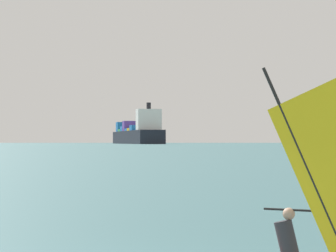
{
  "coord_description": "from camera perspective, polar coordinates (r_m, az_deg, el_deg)",
  "views": [
    {
      "loc": [
        1.39,
        -11.26,
        2.5
      ],
      "look_at": [
        -0.35,
        8.6,
        2.99
      ],
      "focal_mm": 66.8,
      "sensor_mm": 36.0,
      "label": 1
    }
  ],
  "objects": [
    {
      "name": "windsurfer",
      "position": [
        11.26,
        13.57,
        -8.49
      ],
      "size": [
        4.21,
        1.73,
        4.08
      ],
      "rotation": [
        0.0,
        0.0,
        2.81
      ],
      "color": "red",
      "rests_on": "ground_plane"
    },
    {
      "name": "cargo_ship",
      "position": [
        621.2,
        -2.88,
        -0.76
      ],
      "size": [
        70.8,
        146.74,
        37.7
      ],
      "rotation": [
        0.0,
        0.0,
        1.91
      ],
      "color": "black",
      "rests_on": "ground_plane"
    },
    {
      "name": "distant_headland",
      "position": [
        1463.15,
        10.61,
        -0.68
      ],
      "size": [
        696.08,
        335.03,
        40.46
      ],
      "primitive_type": "cube",
      "rotation": [
        0.0,
        0.0,
        0.18
      ],
      "color": "#756B56",
      "rests_on": "ground_plane"
    }
  ]
}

